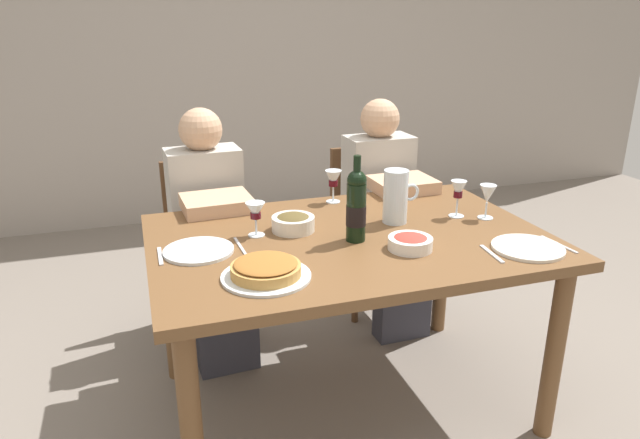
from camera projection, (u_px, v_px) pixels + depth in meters
ground_plane at (346, 401)px, 2.46m from camera, size 8.00×8.00×0.00m
back_wall at (227, 36)px, 4.34m from camera, size 8.00×0.10×2.80m
dining_table at (349, 258)px, 2.24m from camera, size 1.50×1.00×0.76m
wine_bottle at (356, 206)px, 2.12m from camera, size 0.07×0.07×0.32m
water_pitcher at (396, 200)px, 2.32m from camera, size 0.15×0.10×0.22m
baked_tart at (266, 270)px, 1.85m from camera, size 0.29×0.29×0.06m
salad_bowl at (410, 242)px, 2.07m from camera, size 0.16×0.16×0.05m
olive_bowl at (293, 222)px, 2.25m from camera, size 0.17×0.17×0.07m
wine_glass_left_diner at (333, 180)px, 2.56m from camera, size 0.07×0.07×0.15m
wine_glass_right_diner at (487, 195)px, 2.36m from camera, size 0.07×0.07×0.14m
wine_glass_centre at (458, 191)px, 2.38m from camera, size 0.07×0.07×0.15m
wine_glass_spare at (256, 212)px, 2.18m from camera, size 0.07×0.07×0.13m
dinner_plate_left_setting at (199, 251)px, 2.05m from camera, size 0.25×0.25×0.01m
dinner_plate_right_setting at (528, 248)px, 2.08m from camera, size 0.26×0.26×0.01m
fork_left_setting at (160, 256)px, 2.01m from camera, size 0.02×0.16×0.00m
knife_left_setting at (240, 246)px, 2.10m from camera, size 0.02×0.18×0.00m
knife_right_setting at (559, 244)px, 2.12m from camera, size 0.02×0.18×0.00m
spoon_right_setting at (492, 254)px, 2.03m from camera, size 0.03×0.16×0.00m
chair_left at (204, 235)px, 2.94m from camera, size 0.42×0.42×0.87m
diner_left at (212, 228)px, 2.69m from camera, size 0.35×0.52×1.16m
chair_right at (367, 216)px, 3.21m from camera, size 0.41×0.41×0.87m
diner_right at (386, 209)px, 2.96m from camera, size 0.34×0.51×1.16m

